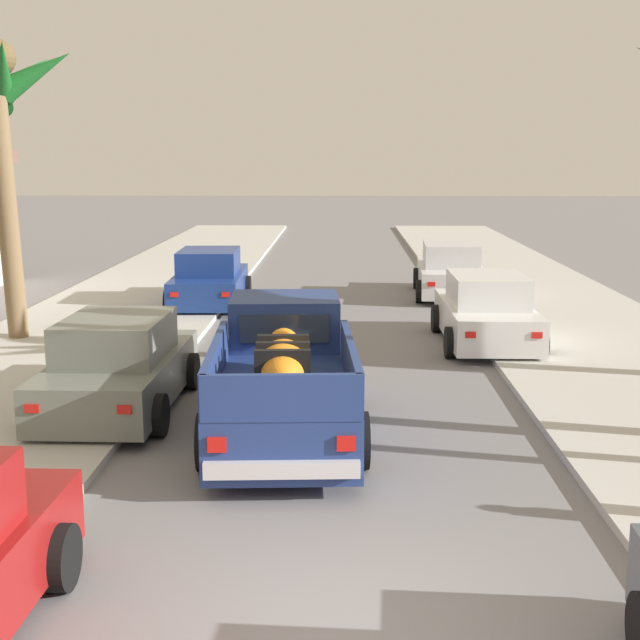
{
  "coord_description": "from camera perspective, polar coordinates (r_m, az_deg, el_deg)",
  "views": [
    {
      "loc": [
        0.07,
        -6.78,
        4.04
      ],
      "look_at": [
        -0.3,
        8.09,
        1.2
      ],
      "focal_mm": 48.81,
      "sensor_mm": 36.0,
      "label": 1
    }
  ],
  "objects": [
    {
      "name": "ground_plane",
      "position": [
        7.89,
        0.76,
        -19.97
      ],
      "size": [
        160.0,
        160.0,
        0.0
      ],
      "primitive_type": "plane",
      "color": "slate"
    },
    {
      "name": "sidewalk_left",
      "position": [
        20.0,
        -14.91,
        -1.03
      ],
      "size": [
        5.01,
        60.0,
        0.12
      ],
      "primitive_type": "cube",
      "color": "beige",
      "rests_on": "ground"
    },
    {
      "name": "sidewalk_right",
      "position": [
        19.96,
        17.33,
        -1.19
      ],
      "size": [
        5.01,
        60.0,
        0.12
      ],
      "primitive_type": "cube",
      "color": "beige",
      "rests_on": "ground"
    },
    {
      "name": "curb_left",
      "position": [
        19.72,
        -11.82,
        -1.09
      ],
      "size": [
        0.16,
        60.0,
        0.1
      ],
      "primitive_type": "cube",
      "color": "silver",
      "rests_on": "ground"
    },
    {
      "name": "curb_right",
      "position": [
        19.69,
        14.23,
        -1.22
      ],
      "size": [
        0.16,
        60.0,
        0.1
      ],
      "primitive_type": "cube",
      "color": "silver",
      "rests_on": "ground"
    },
    {
      "name": "pickup_truck",
      "position": [
        12.76,
        -2.36,
        -3.84
      ],
      "size": [
        2.42,
        5.3,
        1.8
      ],
      "color": "navy",
      "rests_on": "ground"
    },
    {
      "name": "car_left_near",
      "position": [
        23.63,
        -7.25,
        2.63
      ],
      "size": [
        2.13,
        4.31,
        1.54
      ],
      "color": "navy",
      "rests_on": "ground"
    },
    {
      "name": "car_left_mid",
      "position": [
        18.96,
        10.83,
        0.51
      ],
      "size": [
        2.03,
        4.26,
        1.54
      ],
      "color": "silver",
      "rests_on": "ground"
    },
    {
      "name": "car_right_mid",
      "position": [
        25.39,
        8.53,
        3.16
      ],
      "size": [
        2.19,
        4.33,
        1.54
      ],
      "color": "silver",
      "rests_on": "ground"
    },
    {
      "name": "car_left_far",
      "position": [
        14.19,
        -13.06,
        -3.03
      ],
      "size": [
        2.07,
        4.28,
        1.54
      ],
      "color": "slate",
      "rests_on": "ground"
    }
  ]
}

